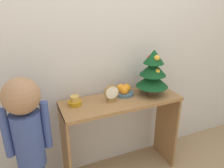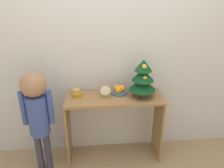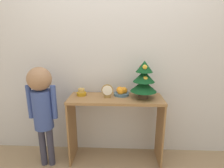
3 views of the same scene
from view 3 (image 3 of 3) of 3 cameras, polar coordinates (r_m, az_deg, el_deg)
The scene contains 7 objects.
back_wall at distance 2.12m, azimuth 1.42°, elevation 9.08°, with size 7.00×0.05×2.50m, color silver.
console_table at distance 2.06m, azimuth 1.18°, elevation -9.72°, with size 1.07×0.38×0.81m.
mini_tree at distance 1.94m, azimuth 10.35°, elevation 1.54°, with size 0.29×0.29×0.42m.
fruit_bowl at distance 2.05m, azimuth 3.09°, elevation -2.59°, with size 0.18×0.18×0.10m.
singing_bowl at distance 2.08m, azimuth -9.94°, elevation -2.80°, with size 0.11×0.11×0.08m.
desk_clock at distance 1.96m, azimuth -1.52°, elevation -2.34°, with size 0.13×0.04×0.15m.
child_figure at distance 2.05m, azimuth -21.90°, elevation -5.66°, with size 0.32×0.25×1.17m.
Camera 3 is at (0.04, -1.69, 1.46)m, focal length 28.00 mm.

